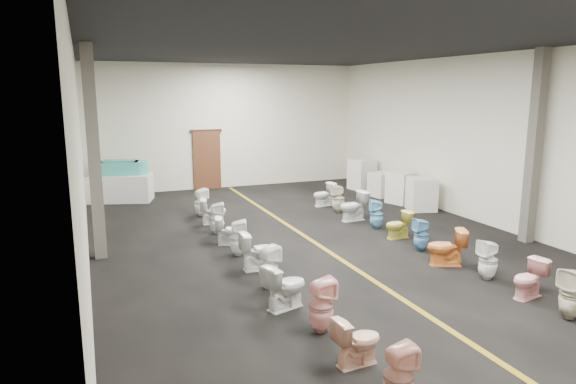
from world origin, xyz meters
name	(u,v)px	position (x,y,z in m)	size (l,w,h in m)	color
floor	(319,246)	(0.00, 0.00, 0.00)	(16.00, 16.00, 0.00)	black
ceiling	(322,46)	(0.00, 0.00, 4.50)	(16.00, 16.00, 0.00)	black
wall_back	(227,127)	(0.00, 8.00, 2.25)	(10.00, 10.00, 0.00)	beige
wall_left	(81,161)	(-5.00, 0.00, 2.25)	(16.00, 16.00, 0.00)	beige
wall_right	(495,141)	(5.00, 0.00, 2.25)	(16.00, 16.00, 0.00)	beige
aisle_stripe	(319,246)	(0.00, 0.00, 0.00)	(0.12, 15.60, 0.01)	#836613
back_door	(207,160)	(-0.80, 7.94, 1.05)	(1.00, 0.10, 2.10)	#562D19
door_frame	(206,131)	(-0.80, 7.95, 2.12)	(1.15, 0.08, 0.10)	#331C11
column_left	(94,154)	(-4.75, 1.00, 2.25)	(0.25, 0.25, 4.50)	#59544C
column_right	(534,148)	(4.75, -1.50, 2.25)	(0.25, 0.25, 4.50)	#59544C
display_table	(121,188)	(-3.92, 6.87, 0.44)	(1.96, 0.98, 0.87)	silver
bathtub	(119,169)	(-3.92, 6.87, 1.07)	(1.84, 0.88, 0.55)	teal
appliance_crate_a	(422,194)	(4.40, 2.16, 0.49)	(0.76, 0.76, 0.98)	silver
appliance_crate_b	(401,188)	(4.40, 3.23, 0.50)	(0.73, 0.73, 1.00)	silver
appliance_crate_c	(382,185)	(4.40, 4.37, 0.41)	(0.72, 0.72, 0.81)	silver
appliance_crate_d	(362,174)	(4.40, 5.73, 0.55)	(0.77, 0.77, 1.10)	white
toilet_left_1	(399,376)	(-1.82, -5.94, 0.38)	(0.34, 0.35, 0.77)	#DB9883
toilet_left_2	(357,341)	(-1.79, -4.95, 0.34)	(0.38, 0.66, 0.67)	#EFB395
toilet_left_3	(321,306)	(-1.83, -3.94, 0.42)	(0.38, 0.39, 0.84)	#ECA69F
toilet_left_4	(285,286)	(-2.01, -2.94, 0.38)	(0.43, 0.75, 0.77)	silver
toilet_left_5	(269,267)	(-1.97, -2.02, 0.40)	(0.36, 0.37, 0.80)	white
toilet_left_6	(259,251)	(-1.81, -1.00, 0.39)	(0.44, 0.77, 0.78)	white
toilet_left_7	(238,238)	(-1.96, 0.02, 0.40)	(0.36, 0.37, 0.80)	white
toilet_left_8	(229,231)	(-1.91, 0.88, 0.34)	(0.37, 0.66, 0.67)	white
toilet_left_9	(217,218)	(-1.97, 1.89, 0.40)	(0.36, 0.37, 0.80)	white
toilet_left_10	(213,211)	(-1.81, 2.88, 0.35)	(0.40, 0.69, 0.71)	white
toilet_left_11	(201,202)	(-1.93, 3.89, 0.40)	(0.36, 0.37, 0.80)	white
toilet_right_2	(572,294)	(2.02, -4.99, 0.42)	(0.38, 0.38, 0.84)	beige
toilet_right_3	(529,279)	(2.07, -4.10, 0.34)	(0.38, 0.67, 0.68)	#F9ACA8
toilet_right_4	(488,260)	(2.05, -3.15, 0.39)	(0.35, 0.36, 0.78)	white
toilet_right_5	(446,247)	(1.84, -2.19, 0.39)	(0.43, 0.76, 0.78)	orange
toilet_right_6	(421,235)	(1.96, -1.18, 0.37)	(0.33, 0.34, 0.74)	#66AAD7
toilet_right_7	(398,225)	(2.05, -0.15, 0.33)	(0.37, 0.65, 0.67)	#D7CB47
toilet_right_8	(377,214)	(2.03, 0.83, 0.39)	(0.35, 0.35, 0.77)	#79C2E9
toilet_right_9	(353,206)	(1.87, 1.79, 0.41)	(0.46, 0.80, 0.82)	white
toilet_right_10	(338,199)	(1.93, 2.82, 0.42)	(0.38, 0.38, 0.83)	beige
toilet_right_11	(324,195)	(1.92, 3.76, 0.36)	(0.40, 0.71, 0.72)	white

